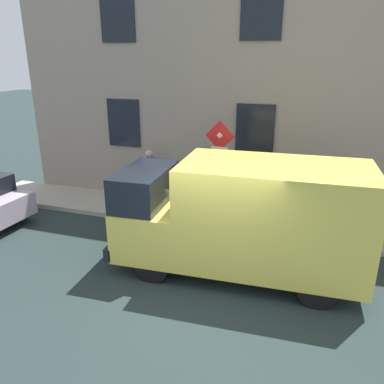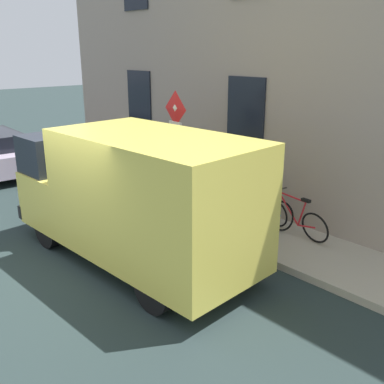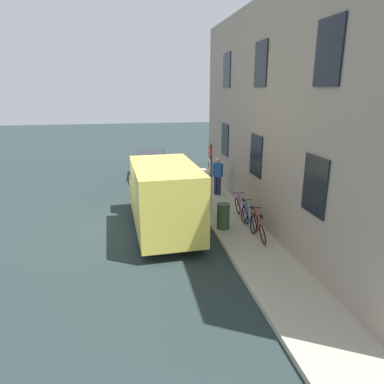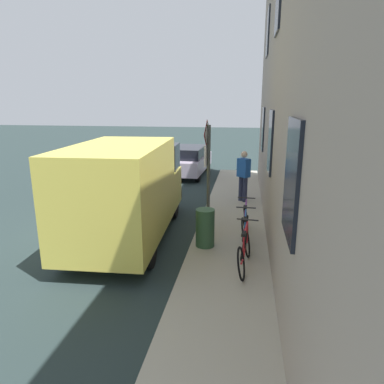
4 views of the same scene
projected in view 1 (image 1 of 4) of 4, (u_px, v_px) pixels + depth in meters
name	position (u px, v px, depth m)	size (l,w,h in m)	color
ground_plane	(215.00, 285.00, 7.93)	(80.00, 80.00, 0.00)	#243231
sidewalk_slab	(245.00, 221.00, 10.89)	(1.82, 17.22, 0.14)	#ACA591
building_facade	(260.00, 78.00, 10.72)	(0.75, 15.22, 7.86)	gray
sign_post_stacked	(219.00, 160.00, 9.81)	(0.17, 0.56, 2.75)	#474C47
delivery_van	(244.00, 216.00, 8.02)	(2.25, 5.42, 2.50)	#EAD754
bicycle_red	(316.00, 210.00, 10.51)	(0.46, 1.72, 0.89)	black
bicycle_blue	(284.00, 206.00, 10.77)	(0.46, 1.71, 0.89)	black
bicycle_purple	(253.00, 203.00, 11.02)	(0.46, 1.71, 0.89)	black
pedestrian	(150.00, 175.00, 11.70)	(0.47, 0.46, 1.72)	#262B47
litter_bin	(277.00, 215.00, 9.95)	(0.44, 0.44, 0.90)	#2D5133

